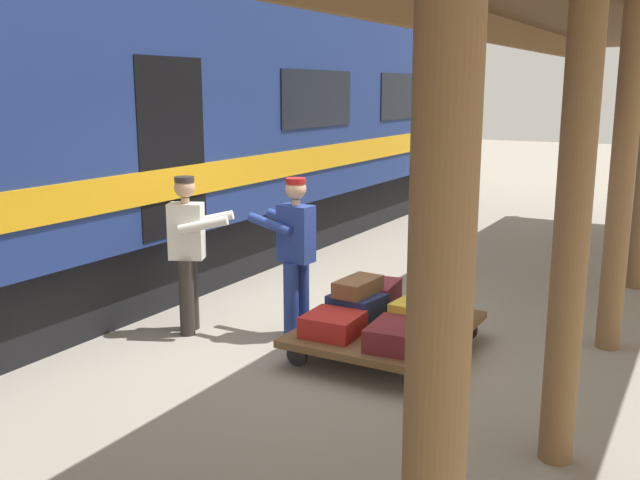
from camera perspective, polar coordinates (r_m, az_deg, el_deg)
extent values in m
plane|color=gray|center=(7.41, 2.69, -8.58)|extent=(60.00, 60.00, 0.00)
cylinder|color=brown|center=(7.59, 22.97, 4.23)|extent=(0.24, 0.24, 3.40)
cylinder|color=brown|center=(5.06, 19.52, 1.00)|extent=(0.24, 0.24, 3.40)
cylinder|color=brown|center=(2.64, 9.44, -8.34)|extent=(0.24, 0.24, 3.40)
cube|color=brown|center=(6.67, 8.79, 17.44)|extent=(0.08, 18.86, 0.30)
cube|color=navy|center=(9.27, -18.95, 9.83)|extent=(3.00, 18.94, 2.90)
cube|color=black|center=(9.52, -18.17, -1.66)|extent=(2.55, 18.00, 0.90)
cube|color=gold|center=(8.28, -11.54, 4.47)|extent=(0.03, 18.56, 0.36)
cube|color=black|center=(13.92, 6.72, 11.34)|extent=(0.02, 2.08, 0.84)
cube|color=black|center=(10.93, -0.14, 11.24)|extent=(0.02, 2.08, 0.84)
cube|color=black|center=(8.28, -11.97, 7.24)|extent=(0.12, 1.10, 2.00)
cube|color=brown|center=(7.23, 5.36, -7.06)|extent=(1.50, 1.86, 0.07)
cylinder|color=black|center=(6.42, 7.54, -10.99)|extent=(0.21, 0.05, 0.21)
cylinder|color=black|center=(6.91, -1.83, -9.16)|extent=(0.21, 0.05, 0.21)
cylinder|color=black|center=(7.74, 11.71, -7.07)|extent=(0.21, 0.05, 0.21)
cylinder|color=black|center=(8.15, 3.62, -5.84)|extent=(0.21, 0.05, 0.21)
cube|color=gold|center=(7.05, 7.91, -6.07)|extent=(0.48, 0.50, 0.29)
cube|color=maroon|center=(7.75, 4.65, -4.38)|extent=(0.45, 0.62, 0.27)
cube|color=navy|center=(7.31, 2.96, -5.41)|extent=(0.54, 0.52, 0.27)
cube|color=black|center=(7.51, 9.35, -5.15)|extent=(0.46, 0.52, 0.24)
cube|color=maroon|center=(6.61, 6.25, -7.63)|extent=(0.53, 0.63, 0.21)
cube|color=#AD231E|center=(6.89, 1.05, -6.77)|extent=(0.52, 0.53, 0.21)
cube|color=brown|center=(7.28, 3.06, -3.73)|extent=(0.34, 0.58, 0.16)
cube|color=#1E666B|center=(7.46, 9.31, -3.45)|extent=(0.35, 0.42, 0.21)
cylinder|color=navy|center=(7.70, -1.46, -4.54)|extent=(0.16, 0.16, 0.82)
cylinder|color=navy|center=(7.54, -2.33, -4.90)|extent=(0.16, 0.16, 0.82)
cube|color=navy|center=(7.45, -1.93, 0.52)|extent=(0.37, 0.24, 0.60)
cylinder|color=tan|center=(7.39, -1.95, 3.03)|extent=(0.09, 0.09, 0.06)
sphere|color=tan|center=(7.37, -1.95, 4.11)|extent=(0.22, 0.22, 0.22)
cylinder|color=#A51919|center=(7.36, -1.96, 4.74)|extent=(0.21, 0.21, 0.06)
cylinder|color=navy|center=(7.68, -2.59, 1.63)|extent=(0.54, 0.14, 0.21)
cylinder|color=navy|center=(7.43, -4.03, 1.26)|extent=(0.54, 0.14, 0.21)
cylinder|color=#332D28|center=(7.78, -10.62, -4.58)|extent=(0.16, 0.16, 0.82)
cylinder|color=#332D28|center=(7.96, -10.27, -4.17)|extent=(0.16, 0.16, 0.82)
cube|color=silver|center=(7.70, -10.64, 0.70)|extent=(0.42, 0.35, 0.60)
cylinder|color=tan|center=(7.64, -10.74, 3.13)|extent=(0.09, 0.09, 0.06)
sphere|color=tan|center=(7.62, -10.78, 4.17)|extent=(0.22, 0.22, 0.22)
cylinder|color=#332D28|center=(7.61, -10.80, 4.78)|extent=(0.21, 0.21, 0.06)
cylinder|color=silver|center=(7.48, -9.33, 1.19)|extent=(0.52, 0.32, 0.21)
cylinder|color=silver|center=(7.78, -8.82, 1.64)|extent=(0.52, 0.32, 0.21)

